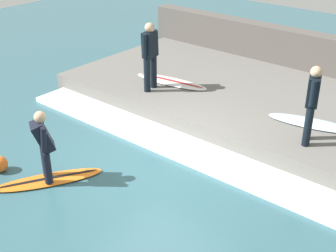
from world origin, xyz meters
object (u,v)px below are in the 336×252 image
at_px(surfboard_riding, 49,180).
at_px(surfboard_waiting_far, 171,82).
at_px(surfer_waiting_near, 312,101).
at_px(surfboard_waiting_near, 311,123).
at_px(surfer_riding, 43,142).
at_px(surfer_waiting_far, 150,53).

height_order(surfboard_riding, surfboard_waiting_far, surfboard_waiting_far).
xyz_separation_m(surfer_waiting_near, surfboard_waiting_near, (0.77, 0.24, -0.84)).
xyz_separation_m(surfer_riding, surfer_waiting_far, (3.75, 0.79, 0.53)).
bearing_deg(surfboard_waiting_near, surfer_waiting_near, -162.53).
xyz_separation_m(surfer_waiting_near, surfer_waiting_far, (0.06, 4.09, 0.05)).
relative_size(surfboard_riding, surfboard_waiting_near, 1.04).
bearing_deg(surfboard_riding, surfboard_waiting_near, -34.41).
bearing_deg(surfer_waiting_far, surfboard_waiting_near, -79.54).
relative_size(surfboard_riding, surfer_waiting_near, 1.26).
bearing_deg(surfer_riding, surfboard_waiting_near, -34.41).
relative_size(surfer_waiting_far, surfboard_waiting_far, 0.79).
bearing_deg(surfer_waiting_near, surfer_riding, 138.18).
height_order(surfboard_riding, surfer_waiting_far, surfer_waiting_far).
distance_m(surfer_waiting_near, surfboard_waiting_near, 1.17).
xyz_separation_m(surfer_waiting_near, surfboard_waiting_far, (0.71, 3.98, -0.84)).
distance_m(surfboard_waiting_near, surfer_waiting_far, 4.02).
relative_size(surfboard_riding, surfer_riding, 1.43).
distance_m(surfer_waiting_far, surfboard_waiting_far, 1.11).
relative_size(surfboard_riding, surfboard_waiting_far, 0.93).
bearing_deg(surfboard_waiting_far, surfboard_waiting_near, -89.04).
height_order(surfboard_riding, surfer_riding, surfer_riding).
relative_size(surfboard_waiting_near, surfer_waiting_far, 1.14).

